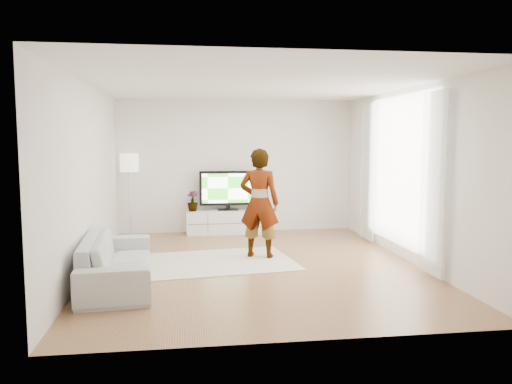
{
  "coord_description": "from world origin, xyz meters",
  "views": [
    {
      "loc": [
        -1.04,
        -7.6,
        1.97
      ],
      "look_at": [
        0.06,
        0.4,
        1.12
      ],
      "focal_mm": 35.0,
      "sensor_mm": 36.0,
      "label": 1
    }
  ],
  "objects": [
    {
      "name": "floor",
      "position": [
        0.0,
        0.0,
        0.0
      ],
      "size": [
        6.0,
        6.0,
        0.0
      ],
      "primitive_type": "plane",
      "color": "#AD774E",
      "rests_on": "ground"
    },
    {
      "name": "ceiling",
      "position": [
        0.0,
        0.0,
        2.8
      ],
      "size": [
        6.0,
        6.0,
        0.0
      ],
      "primitive_type": "plane",
      "color": "white",
      "rests_on": "wall_back"
    },
    {
      "name": "wall_left",
      "position": [
        -2.5,
        0.0,
        1.4
      ],
      "size": [
        0.02,
        6.0,
        2.8
      ],
      "primitive_type": "cube",
      "color": "silver",
      "rests_on": "floor"
    },
    {
      "name": "wall_right",
      "position": [
        2.5,
        0.0,
        1.4
      ],
      "size": [
        0.02,
        6.0,
        2.8
      ],
      "primitive_type": "cube",
      "color": "silver",
      "rests_on": "floor"
    },
    {
      "name": "wall_back",
      "position": [
        0.0,
        3.0,
        1.4
      ],
      "size": [
        5.0,
        0.02,
        2.8
      ],
      "primitive_type": "cube",
      "color": "silver",
      "rests_on": "floor"
    },
    {
      "name": "wall_front",
      "position": [
        0.0,
        -3.0,
        1.4
      ],
      "size": [
        5.0,
        0.02,
        2.8
      ],
      "primitive_type": "cube",
      "color": "silver",
      "rests_on": "floor"
    },
    {
      "name": "window",
      "position": [
        2.48,
        0.3,
        1.45
      ],
      "size": [
        0.01,
        2.6,
        2.5
      ],
      "primitive_type": "cube",
      "color": "white",
      "rests_on": "wall_right"
    },
    {
      "name": "curtain_near",
      "position": [
        2.4,
        -1.0,
        1.35
      ],
      "size": [
        0.04,
        0.7,
        2.6
      ],
      "primitive_type": "cube",
      "color": "white",
      "rests_on": "floor"
    },
    {
      "name": "curtain_far",
      "position": [
        2.4,
        1.6,
        1.35
      ],
      "size": [
        0.04,
        0.7,
        2.6
      ],
      "primitive_type": "cube",
      "color": "white",
      "rests_on": "floor"
    },
    {
      "name": "media_console",
      "position": [
        -0.2,
        2.76,
        0.24
      ],
      "size": [
        1.74,
        0.49,
        0.49
      ],
      "color": "white",
      "rests_on": "floor"
    },
    {
      "name": "television",
      "position": [
        -0.2,
        2.79,
        0.94
      ],
      "size": [
        1.19,
        0.23,
        0.83
      ],
      "color": "black",
      "rests_on": "media_console"
    },
    {
      "name": "game_console",
      "position": [
        0.56,
        2.76,
        0.59
      ],
      "size": [
        0.08,
        0.15,
        0.2
      ],
      "rotation": [
        0.0,
        0.0,
        0.25
      ],
      "color": "white",
      "rests_on": "media_console"
    },
    {
      "name": "potted_plant",
      "position": [
        -0.94,
        2.77,
        0.7
      ],
      "size": [
        0.28,
        0.28,
        0.42
      ],
      "primitive_type": "imported",
      "rotation": [
        0.0,
        0.0,
        -0.26
      ],
      "color": "#3F7238",
      "rests_on": "media_console"
    },
    {
      "name": "rug",
      "position": [
        -0.58,
        0.29,
        0.01
      ],
      "size": [
        2.61,
        2.02,
        0.01
      ],
      "primitive_type": "cube",
      "rotation": [
        0.0,
        0.0,
        0.13
      ],
      "color": "beige",
      "rests_on": "floor"
    },
    {
      "name": "player",
      "position": [
        0.14,
        0.53,
        0.92
      ],
      "size": [
        0.77,
        0.64,
        1.82
      ],
      "primitive_type": "imported",
      "rotation": [
        0.0,
        0.0,
        2.79
      ],
      "color": "#334772",
      "rests_on": "rug"
    },
    {
      "name": "sofa",
      "position": [
        -2.01,
        -0.73,
        0.33
      ],
      "size": [
        1.06,
        2.33,
        0.66
      ],
      "primitive_type": "imported",
      "rotation": [
        0.0,
        0.0,
        1.65
      ],
      "color": "#B2B2AD",
      "rests_on": "floor"
    },
    {
      "name": "floor_lamp",
      "position": [
        -2.2,
        2.7,
        1.43
      ],
      "size": [
        0.38,
        0.38,
        1.69
      ],
      "color": "silver",
      "rests_on": "floor"
    }
  ]
}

